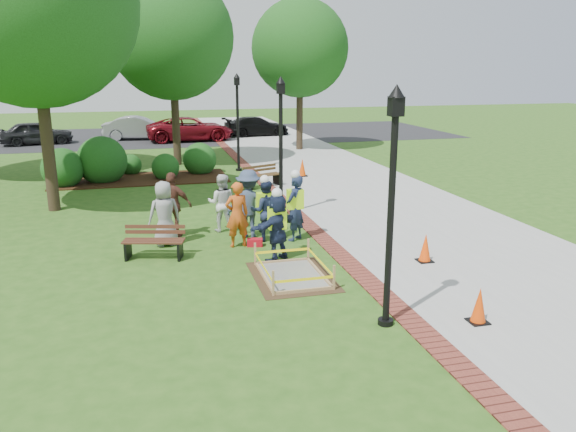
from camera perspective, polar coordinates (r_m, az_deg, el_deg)
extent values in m
plane|color=#285116|center=(12.76, -0.84, -5.84)|extent=(100.00, 100.00, 0.00)
cube|color=#9E9E99|center=(23.40, 5.33, 3.76)|extent=(6.00, 60.00, 0.02)
cube|color=maroon|center=(22.53, -2.49, 3.39)|extent=(0.50, 60.00, 0.03)
cube|color=#381E0F|center=(24.03, -14.67, 3.65)|extent=(7.00, 3.00, 0.05)
cube|color=black|center=(38.97, -10.30, 8.06)|extent=(36.00, 12.00, 0.01)
cube|color=#47331E|center=(12.55, 0.43, -6.18)|extent=(1.70, 2.30, 0.01)
cube|color=gray|center=(12.55, 0.43, -6.11)|extent=(1.20, 1.80, 0.04)
cube|color=tan|center=(12.54, 0.43, -6.03)|extent=(1.32, 1.92, 0.08)
cube|color=tan|center=(12.46, 0.44, -5.02)|extent=(1.35, 1.95, 0.55)
cube|color=yellow|center=(12.45, 0.44, -4.91)|extent=(1.30, 1.90, 0.06)
cube|color=#522A1C|center=(13.95, -13.51, -2.48)|extent=(1.53, 0.79, 0.04)
cube|color=#522A1C|center=(14.11, -13.34, -1.32)|extent=(1.43, 0.41, 0.23)
cube|color=black|center=(14.02, -13.45, -3.39)|extent=(1.41, 0.81, 0.43)
cube|color=#543B1D|center=(21.71, -2.53, 4.17)|extent=(1.59, 1.01, 0.04)
cube|color=#543B1D|center=(21.87, -2.91, 4.87)|extent=(1.43, 0.64, 0.25)
cube|color=black|center=(21.76, -2.52, 3.53)|extent=(1.48, 1.01, 0.45)
cube|color=black|center=(10.97, 18.71, -10.16)|extent=(0.35, 0.35, 0.05)
cone|color=#E54007|center=(10.83, 18.86, -8.50)|extent=(0.28, 0.28, 0.64)
cube|color=black|center=(13.86, 13.69, -4.47)|extent=(0.36, 0.36, 0.05)
cone|color=#FF4608|center=(13.75, 13.78, -3.09)|extent=(0.28, 0.28, 0.66)
cube|color=black|center=(23.89, 1.46, 4.09)|extent=(0.39, 0.39, 0.05)
cone|color=#EB4807|center=(23.82, 1.47, 4.99)|extent=(0.30, 0.30, 0.71)
cube|color=#B50D1C|center=(14.63, -3.39, -2.70)|extent=(0.44, 0.30, 0.20)
cylinder|color=black|center=(9.86, 10.35, -0.78)|extent=(0.12, 0.12, 3.80)
cube|color=black|center=(9.52, 10.91, 10.89)|extent=(0.22, 0.22, 0.32)
cone|color=black|center=(9.51, 10.99, 12.39)|extent=(0.28, 0.28, 0.22)
cylinder|color=black|center=(10.51, 9.87, -10.53)|extent=(0.28, 0.28, 0.10)
cylinder|color=black|center=(17.29, -0.73, 6.21)|extent=(0.12, 0.12, 3.80)
cube|color=black|center=(17.10, -0.75, 12.84)|extent=(0.22, 0.22, 0.32)
cone|color=black|center=(17.09, -0.75, 13.68)|extent=(0.28, 0.28, 0.22)
cylinder|color=black|center=(17.66, -0.71, 0.26)|extent=(0.28, 0.28, 0.10)
cylinder|color=black|center=(25.07, -5.11, 8.88)|extent=(0.12, 0.12, 3.80)
cube|color=black|center=(24.94, -5.22, 13.46)|extent=(0.22, 0.22, 0.32)
cone|color=black|center=(24.93, -5.24, 14.03)|extent=(0.28, 0.28, 0.22)
cylinder|color=black|center=(25.33, -5.02, 4.72)|extent=(0.28, 0.28, 0.10)
cylinder|color=#3D2D1E|center=(19.37, -23.39, 8.12)|extent=(0.38, 0.38, 5.26)
sphere|color=#194513|center=(19.36, -24.59, 19.19)|extent=(6.26, 6.26, 6.26)
cylinder|color=#3D2D1E|center=(27.06, -11.38, 10.15)|extent=(0.36, 0.36, 4.79)
sphere|color=#194513|center=(27.01, -11.76, 17.39)|extent=(5.63, 5.63, 5.63)
cylinder|color=#3D2D1E|center=(31.60, 1.19, 10.84)|extent=(0.36, 0.36, 4.51)
sphere|color=#194513|center=(31.53, 1.22, 16.69)|extent=(5.24, 5.24, 5.24)
sphere|color=#194513|center=(23.68, -21.78, 2.86)|extent=(1.61, 1.61, 1.61)
sphere|color=#194513|center=(24.06, -18.21, 3.36)|extent=(1.99, 1.99, 1.99)
sphere|color=#194513|center=(23.98, -12.27, 3.73)|extent=(1.14, 1.14, 1.14)
sphere|color=#194513|center=(24.92, -8.90, 4.31)|extent=(1.45, 1.45, 1.45)
sphere|color=#194513|center=(25.36, -15.64, 4.12)|extent=(0.94, 0.94, 0.94)
imported|color=gray|center=(14.82, -12.44, 0.23)|extent=(0.61, 0.46, 1.71)
imported|color=#C84F17|center=(14.44, -5.19, 0.13)|extent=(0.58, 0.41, 1.71)
imported|color=silver|center=(15.86, -6.75, 1.32)|extent=(0.60, 0.47, 1.64)
imported|color=brown|center=(15.51, -11.62, 1.08)|extent=(0.67, 0.56, 1.79)
imported|color=#34425B|center=(15.22, -4.00, 1.24)|extent=(0.69, 0.56, 1.86)
imported|color=#1B1E46|center=(13.40, -1.11, -1.16)|extent=(0.62, 0.58, 1.62)
cube|color=#AEF414|center=(13.34, -1.11, -0.21)|extent=(0.42, 0.26, 0.52)
sphere|color=white|center=(13.19, -1.13, 2.33)|extent=(0.25, 0.25, 0.25)
imported|color=#1A2345|center=(14.92, 0.73, 0.81)|extent=(0.66, 0.65, 1.77)
cube|color=#AEF414|center=(14.86, 0.73, 1.74)|extent=(0.42, 0.26, 0.52)
sphere|color=white|center=(14.73, 0.74, 4.24)|extent=(0.25, 0.25, 0.25)
imported|color=#1A1F43|center=(14.93, -2.36, 0.53)|extent=(0.55, 0.37, 1.63)
cube|color=#AEF414|center=(14.87, -2.37, 1.40)|extent=(0.42, 0.26, 0.52)
sphere|color=white|center=(14.74, -2.40, 3.70)|extent=(0.25, 0.25, 0.25)
imported|color=#232325|center=(37.06, -24.08, 6.66)|extent=(2.94, 4.95, 1.51)
imported|color=gray|center=(37.43, -14.80, 7.53)|extent=(2.69, 5.10, 1.59)
imported|color=maroon|center=(36.07, -9.86, 7.53)|extent=(2.40, 5.05, 1.62)
imported|color=black|center=(38.22, -3.22, 8.14)|extent=(2.40, 4.48, 1.39)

